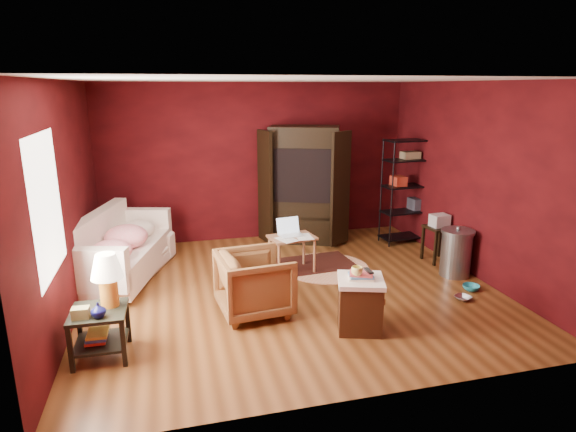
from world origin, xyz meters
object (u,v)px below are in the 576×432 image
object	(u,v)px
armchair	(254,280)
wire_shelving	(409,187)
tv_armoire	(304,183)
laptop_desk	(292,240)
hamper	(360,303)
side_table	(103,296)
sofa	(122,252)

from	to	relation	value
armchair	wire_shelving	size ratio (longest dim) A/B	0.46
tv_armoire	wire_shelving	distance (m)	1.86
laptop_desk	wire_shelving	bearing A→B (deg)	12.30
armchair	tv_armoire	size ratio (longest dim) A/B	0.42
tv_armoire	hamper	bearing A→B (deg)	-73.74
laptop_desk	wire_shelving	size ratio (longest dim) A/B	0.44
armchair	hamper	world-z (taller)	armchair
hamper	tv_armoire	size ratio (longest dim) A/B	0.35
side_table	hamper	size ratio (longest dim) A/B	1.52
laptop_desk	tv_armoire	xyz separation A→B (m)	(0.60, 1.43, 0.57)
laptop_desk	side_table	bearing A→B (deg)	-153.43
tv_armoire	wire_shelving	world-z (taller)	tv_armoire
side_table	wire_shelving	size ratio (longest dim) A/B	0.59
armchair	hamper	bearing A→B (deg)	-128.61
hamper	laptop_desk	world-z (taller)	laptop_desk
side_table	hamper	bearing A→B (deg)	-3.23
wire_shelving	tv_armoire	bearing A→B (deg)	159.73
wire_shelving	sofa	bearing A→B (deg)	-177.46
tv_armoire	armchair	bearing A→B (deg)	-96.50
sofa	wire_shelving	size ratio (longest dim) A/B	1.14
wire_shelving	armchair	bearing A→B (deg)	-150.59
sofa	armchair	size ratio (longest dim) A/B	2.46
sofa	side_table	distance (m)	2.10
sofa	wire_shelving	bearing A→B (deg)	-61.58
hamper	wire_shelving	bearing A→B (deg)	53.83
armchair	wire_shelving	world-z (taller)	wire_shelving
sofa	side_table	bearing A→B (deg)	-158.78
armchair	side_table	xyz separation A→B (m)	(-1.67, -0.55, 0.22)
sofa	wire_shelving	world-z (taller)	wire_shelving
sofa	tv_armoire	distance (m)	3.30
laptop_desk	hamper	bearing A→B (deg)	-89.87
laptop_desk	tv_armoire	distance (m)	1.65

